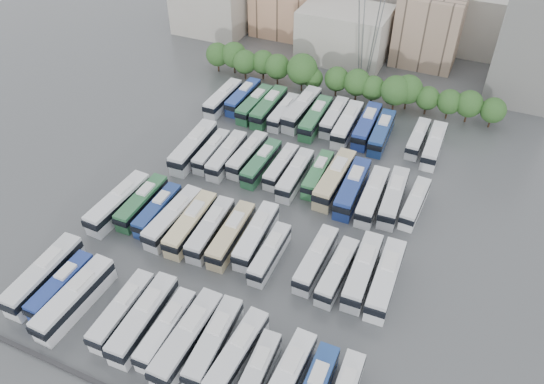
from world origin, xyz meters
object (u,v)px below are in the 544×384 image
at_px(bus_r2_s10, 352,188).
at_px(bus_r3_s12, 418,138).
at_px(bus_r0_s11, 287,379).
at_px(bus_r1_s11, 337,271).
at_px(bus_r2_s7, 295,175).
at_px(bus_r1_s1, 142,202).
at_px(bus_r1_s8, 270,253).
at_px(bus_r2_s9, 335,179).
at_px(bus_r0_s9, 237,353).
at_px(bus_r2_s8, 318,174).
at_px(bus_r2_s12, 394,197).
at_px(bus_r1_s12, 363,271).
at_px(bus_r3_s4, 284,112).
at_px(bus_r3_s2, 255,104).
at_px(bus_r1_s7, 256,235).
at_px(bus_r2_s1, 194,147).
at_px(apartment_tower, 537,38).
at_px(bus_r3_s0, 223,98).
at_px(bus_r0_s7, 188,338).
at_px(bus_r2_s2, 212,151).
at_px(bus_r3_s3, 269,107).
at_px(bus_r0_s1, 61,286).
at_px(bus_r2_s13, 415,203).
at_px(bus_r3_s8, 347,124).
at_px(bus_r0_s8, 214,342).
at_px(bus_r1_s4, 191,224).
at_px(bus_r3_s10, 382,132).
at_px(bus_r0_s4, 123,310).
at_px(bus_r1_s2, 158,210).
at_px(bus_r2_s6, 281,166).
at_px(bus_r3_s9, 367,125).
at_px(bus_r0_s10, 256,375).
at_px(bus_r1_s3, 174,217).
at_px(bus_r3_s1, 243,97).
at_px(bus_r1_s6, 231,235).
at_px(bus_r1_s13, 386,279).
at_px(bus_r0_s0, 44,275).
at_px(bus_r2_s5, 261,163).
at_px(bus_r2_s11, 372,196).
at_px(bus_r3_s6, 316,118).
at_px(bus_r0_s6, 167,329).
at_px(bus_r2_s4, 247,154).
at_px(bus_r2_s3, 227,155).
at_px(bus_r1_s5, 211,229).

xyz_separation_m(bus_r2_s10, bus_r3_s12, (6.71, 19.26, -0.37)).
height_order(bus_r0_s11, bus_r1_s11, bus_r0_s11).
bearing_deg(bus_r2_s7, bus_r1_s1, -141.13).
relative_size(bus_r1_s8, bus_r2_s9, 0.79).
bearing_deg(bus_r0_s9, bus_r2_s7, 103.38).
bearing_deg(bus_r2_s8, bus_r2_s12, -5.43).
distance_m(bus_r1_s12, bus_r3_s4, 43.05).
relative_size(bus_r3_s2, bus_r3_s12, 1.13).
relative_size(bus_r1_s7, bus_r2_s1, 0.90).
xyz_separation_m(apartment_tower, bus_r1_s1, (-52.09, -63.34, -11.19)).
bearing_deg(bus_r3_s0, bus_r0_s7, -65.83).
xyz_separation_m(bus_r2_s1, bus_r2_s2, (3.30, 0.66, -0.42)).
bearing_deg(bus_r3_s3, bus_r2_s8, -44.57).
bearing_deg(bus_r0_s1, bus_r2_s13, 42.89).
relative_size(apartment_tower, bus_r3_s8, 1.98).
bearing_deg(bus_r0_s8, bus_r2_s12, 66.42).
height_order(bus_r0_s11, bus_r1_s4, bus_r1_s4).
bearing_deg(bus_r3_s10, bus_r3_s0, 179.25).
height_order(bus_r0_s4, bus_r1_s7, bus_r1_s7).
distance_m(bus_r1_s2, bus_r3_s4, 35.38).
xyz_separation_m(bus_r2_s6, bus_r3_s9, (10.06, 18.02, 0.32)).
xyz_separation_m(bus_r1_s12, bus_r3_s10, (-6.53, 34.64, -0.06)).
bearing_deg(bus_r3_s9, bus_r2_s6, -120.86).
height_order(bus_r0_s8, bus_r0_s10, bus_r0_s8).
xyz_separation_m(bus_r1_s3, bus_r3_s4, (3.35, 35.44, -0.24)).
bearing_deg(bus_r3_s1, bus_r1_s6, -65.56).
bearing_deg(bus_r1_s13, bus_r0_s0, -158.43).
height_order(apartment_tower, bus_r2_s6, apartment_tower).
relative_size(bus_r0_s11, bus_r2_s5, 1.06).
height_order(bus_r3_s4, bus_r3_s8, bus_r3_s8).
distance_m(bus_r2_s8, bus_r2_s11, 10.30).
distance_m(bus_r1_s1, bus_r3_s6, 38.29).
xyz_separation_m(bus_r0_s11, bus_r2_s8, (-9.93, 37.45, -0.20)).
distance_m(bus_r0_s0, bus_r0_s6, 19.98).
bearing_deg(bus_r2_s4, bus_r2_s7, -9.57).
height_order(bus_r2_s7, bus_r3_s6, bus_r3_s6).
distance_m(bus_r1_s8, bus_r3_s12, 40.07).
xyz_separation_m(bus_r0_s0, bus_r0_s9, (29.60, -0.11, -0.22)).
relative_size(bus_r2_s8, bus_r3_s4, 0.99).
xyz_separation_m(bus_r2_s10, bus_r2_s12, (6.73, 0.60, -0.09)).
bearing_deg(bus_r1_s3, bus_r1_s6, 4.47).
height_order(bus_r0_s9, bus_r2_s8, bus_r0_s9).
distance_m(bus_r0_s1, bus_r1_s8, 28.71).
height_order(bus_r0_s9, bus_r1_s11, bus_r0_s9).
bearing_deg(bus_r2_s3, bus_r2_s9, 1.33).
distance_m(bus_r1_s5, bus_r1_s11, 20.06).
relative_size(bus_r0_s11, bus_r1_s12, 0.96).
bearing_deg(bus_r2_s1, bus_r0_s4, -76.72).
bearing_deg(bus_r2_s11, bus_r3_s1, 147.22).
bearing_deg(bus_r3_s1, bus_r3_s12, 0.29).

